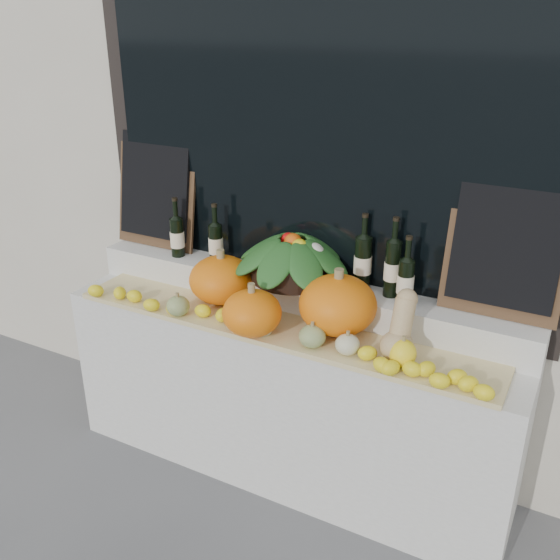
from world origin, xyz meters
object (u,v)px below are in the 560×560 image
Objects in this scene: butternut_squash at (400,331)px; wine_bottle_tall at (363,262)px; pumpkin_right at (338,305)px; produce_bowl at (293,256)px; pumpkin_left at (222,280)px.

wine_bottle_tall reaches higher than butternut_squash.
pumpkin_right is at bearing 165.14° from butternut_squash.
pumpkin_right is at bearing -28.62° from produce_bowl.
pumpkin_left is 0.64m from pumpkin_right.
butternut_squash is at bearing -14.86° from pumpkin_right.
butternut_squash is (0.32, -0.08, -0.01)m from pumpkin_right.
produce_bowl is at bearing 151.38° from pumpkin_right.
pumpkin_left is at bearing -162.21° from wine_bottle_tall.
pumpkin_left is at bearing -155.05° from produce_bowl.
pumpkin_right is 0.57× the size of produce_bowl.
wine_bottle_tall is at bearing 10.39° from produce_bowl.
pumpkin_right is 0.38m from produce_bowl.
wine_bottle_tall reaches higher than pumpkin_left.
produce_bowl is (0.32, 0.15, 0.13)m from pumpkin_left.
pumpkin_right is at bearing -95.39° from wine_bottle_tall.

